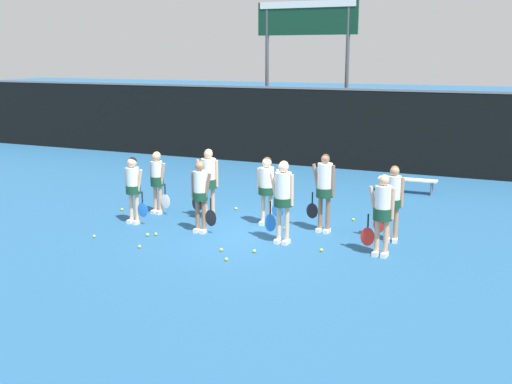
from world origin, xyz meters
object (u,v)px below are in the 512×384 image
at_px(tennis_ball_0, 226,259).
at_px(bench_courtside, 408,181).
at_px(player_7, 324,186).
at_px(tennis_ball_11, 221,250).
at_px(player_8, 393,198).
at_px(tennis_ball_6, 94,236).
at_px(player_6, 267,185).
at_px(tennis_ball_9, 285,228).
at_px(tennis_ball_4, 353,219).
at_px(player_5, 208,178).
at_px(tennis_ball_2, 147,235).
at_px(player_0, 133,184).
at_px(player_1, 200,191).
at_px(player_4, 157,177).
at_px(tennis_ball_3, 156,234).
at_px(scoreboard, 307,36).
at_px(tennis_ball_10, 321,250).
at_px(tennis_ball_7, 236,209).
at_px(tennis_ball_1, 122,209).
at_px(player_3, 382,209).
at_px(player_2, 283,194).
at_px(tennis_ball_8, 254,251).

bearing_deg(tennis_ball_0, bench_courtside, 72.99).
relative_size(player_7, tennis_ball_11, 27.01).
relative_size(player_8, tennis_ball_6, 25.78).
bearing_deg(bench_courtside, tennis_ball_11, -111.67).
distance_m(player_6, tennis_ball_0, 2.86).
bearing_deg(tennis_ball_9, tennis_ball_4, 46.37).
xyz_separation_m(player_5, tennis_ball_11, (1.38, -2.09, -1.02)).
bearing_deg(player_8, player_7, 169.17).
bearing_deg(tennis_ball_0, tennis_ball_11, 126.21).
bearing_deg(tennis_ball_2, player_8, 19.24).
xyz_separation_m(player_0, player_6, (2.99, 1.13, 0.02)).
distance_m(player_7, tennis_ball_9, 1.38).
xyz_separation_m(player_1, player_4, (-1.81, 1.04, -0.03)).
relative_size(player_0, tennis_ball_3, 24.80).
distance_m(scoreboard, tennis_ball_10, 12.08).
height_order(player_0, tennis_ball_7, player_0).
bearing_deg(tennis_ball_6, player_6, 38.09).
xyz_separation_m(bench_courtside, tennis_ball_7, (-3.80, -3.80, -0.33)).
bearing_deg(tennis_ball_1, tennis_ball_7, 24.98).
height_order(player_1, player_3, player_3).
relative_size(player_6, player_7, 0.91).
height_order(player_7, tennis_ball_6, player_7).
bearing_deg(player_6, tennis_ball_2, -139.12).
bearing_deg(tennis_ball_0, player_8, 42.85).
bearing_deg(player_7, tennis_ball_1, -171.03).
bearing_deg(tennis_ball_0, tennis_ball_10, 39.32).
relative_size(player_5, player_7, 0.97).
distance_m(player_0, player_3, 5.96).
bearing_deg(tennis_ball_10, tennis_ball_11, -157.61).
xyz_separation_m(player_4, tennis_ball_4, (4.78, 1.27, -0.91)).
relative_size(player_6, tennis_ball_0, 25.29).
relative_size(tennis_ball_4, tennis_ball_9, 1.07).
bearing_deg(player_5, tennis_ball_4, 11.28).
distance_m(player_3, player_6, 3.19).
distance_m(player_2, tennis_ball_8, 1.37).
relative_size(tennis_ball_6, tennis_ball_8, 0.93).
height_order(tennis_ball_2, tennis_ball_8, tennis_ball_2).
xyz_separation_m(player_4, tennis_ball_7, (1.69, 1.10, -0.91)).
distance_m(tennis_ball_3, tennis_ball_8, 2.52).
bearing_deg(tennis_ball_0, player_6, 94.93).
height_order(player_4, tennis_ball_7, player_4).
height_order(player_3, player_6, player_3).
xyz_separation_m(player_5, tennis_ball_3, (-0.47, -1.69, -1.02)).
bearing_deg(tennis_ball_6, player_5, 55.08).
distance_m(tennis_ball_7, tennis_ball_10, 3.90).
distance_m(scoreboard, player_8, 11.13).
relative_size(player_4, player_8, 0.95).
bearing_deg(player_0, player_1, 3.44).
relative_size(player_3, player_8, 1.00).
bearing_deg(bench_courtside, player_8, -85.55).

